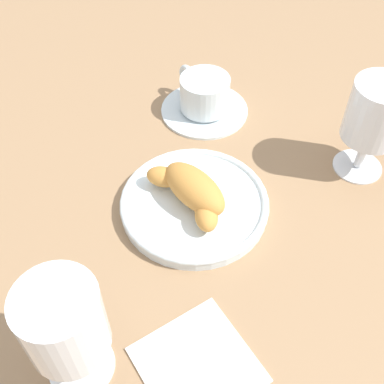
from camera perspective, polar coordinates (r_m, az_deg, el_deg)
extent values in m
plane|color=#997551|center=(0.64, 1.26, -1.21)|extent=(2.20, 2.20, 0.00)
cylinder|color=silver|center=(0.63, 0.00, -1.36)|extent=(0.19, 0.19, 0.01)
torus|color=silver|center=(0.63, 0.00, -0.93)|extent=(0.19, 0.19, 0.01)
ellipsoid|color=#CC893D|center=(0.61, 0.00, 0.65)|extent=(0.10, 0.06, 0.04)
ellipsoid|color=#CC893D|center=(0.63, -3.42, 1.79)|extent=(0.05, 0.05, 0.03)
ellipsoid|color=#CC893D|center=(0.59, 1.70, -2.86)|extent=(0.05, 0.05, 0.03)
cylinder|color=silver|center=(0.77, 1.47, 9.72)|extent=(0.14, 0.14, 0.01)
cylinder|color=silver|center=(0.75, 1.51, 11.52)|extent=(0.08, 0.08, 0.05)
cylinder|color=#937A60|center=(0.74, 1.55, 12.87)|extent=(0.07, 0.07, 0.01)
torus|color=silver|center=(0.78, -0.49, 13.31)|extent=(0.04, 0.02, 0.04)
cylinder|color=white|center=(0.54, -12.82, -19.22)|extent=(0.07, 0.07, 0.01)
cylinder|color=white|center=(0.51, -13.41, -17.95)|extent=(0.01, 0.01, 0.05)
cylinder|color=white|center=(0.45, -14.96, -14.52)|extent=(0.08, 0.08, 0.08)
cylinder|color=gold|center=(0.46, -14.59, -15.35)|extent=(0.07, 0.07, 0.05)
cylinder|color=white|center=(0.72, 18.84, 2.92)|extent=(0.07, 0.07, 0.01)
cylinder|color=white|center=(0.70, 19.44, 4.62)|extent=(0.01, 0.01, 0.05)
cylinder|color=white|center=(0.66, 20.93, 8.80)|extent=(0.08, 0.08, 0.08)
cylinder|color=#E0CC4C|center=(0.67, 20.68, 8.11)|extent=(0.07, 0.07, 0.05)
cube|color=silver|center=(0.53, 0.64, -19.55)|extent=(0.13, 0.13, 0.01)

